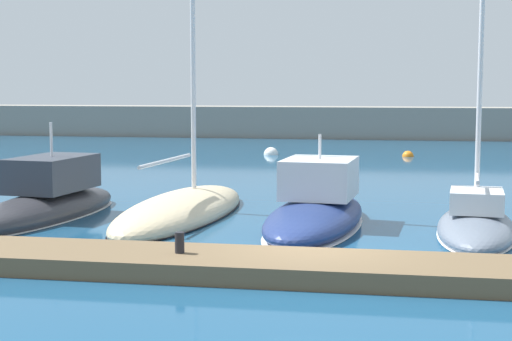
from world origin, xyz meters
TOP-DOWN VIEW (x-y plane):
  - ground_plane at (0.00, 0.00)m, footprint 120.00×120.00m
  - dock_pier at (0.00, -1.37)m, footprint 23.27×2.19m
  - breakwater_seawall at (0.00, 41.52)m, footprint 108.00×3.38m
  - motorboat_charcoal_nearest at (-8.44, 4.56)m, footprint 2.93×7.50m
  - sailboat_sand_second at (-4.55, 5.34)m, footprint 3.27×9.02m
  - motorboat_navy_third at (-0.44, 4.38)m, footprint 3.02×7.59m
  - sailboat_slate_fourth at (3.80, 4.10)m, footprint 2.53×6.32m
  - mooring_buoy_white at (-5.26, 26.64)m, footprint 0.83×0.83m
  - mooring_buoy_orange at (2.36, 26.78)m, footprint 0.63×0.63m
  - dock_bollard at (-2.72, -1.37)m, footprint 0.20×0.20m

SIDE VIEW (x-z plane):
  - ground_plane at x=0.00m, z-range 0.00..0.00m
  - mooring_buoy_white at x=-5.26m, z-range -0.41..0.41m
  - mooring_buoy_orange at x=2.36m, z-range -0.31..0.31m
  - dock_pier at x=0.00m, z-range 0.00..0.41m
  - sailboat_sand_second at x=-4.55m, z-range -9.18..9.70m
  - sailboat_slate_fourth at x=3.80m, z-range -4.75..5.29m
  - motorboat_charcoal_nearest at x=-8.44m, z-range -1.13..2.02m
  - motorboat_navy_third at x=-0.44m, z-range -0.89..1.87m
  - dock_bollard at x=-2.72m, z-range 0.41..0.85m
  - breakwater_seawall at x=0.00m, z-range 0.00..2.32m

